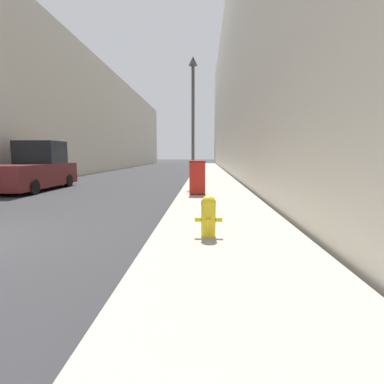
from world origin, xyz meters
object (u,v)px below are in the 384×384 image
(fire_hydrant, at_px, (208,215))
(trash_bin, at_px, (197,177))
(lamppost, at_px, (193,109))
(pickup_truck, at_px, (34,170))

(fire_hydrant, xyz_separation_m, trash_bin, (-0.34, 6.01, 0.25))
(lamppost, bearing_deg, fire_hydrant, -86.34)
(fire_hydrant, xyz_separation_m, lamppost, (-0.68, 10.64, 3.49))
(pickup_truck, bearing_deg, lamppost, 17.47)
(lamppost, xyz_separation_m, pickup_truck, (-7.38, -2.32, -3.10))
(lamppost, bearing_deg, trash_bin, -85.73)
(trash_bin, bearing_deg, lamppost, 94.27)
(fire_hydrant, relative_size, pickup_truck, 0.15)
(trash_bin, bearing_deg, fire_hydrant, -86.80)
(fire_hydrant, distance_m, lamppost, 11.22)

